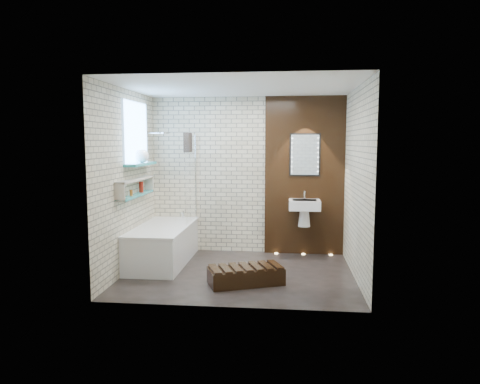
# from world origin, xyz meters

# --- Properties ---
(ground) EXTENTS (3.20, 3.20, 0.00)m
(ground) POSITION_xyz_m (0.00, 0.00, 0.00)
(ground) COLOR black
(ground) RESTS_ON ground
(room_shell) EXTENTS (3.24, 3.20, 2.60)m
(room_shell) POSITION_xyz_m (0.00, 0.00, 1.30)
(room_shell) COLOR #B8AE92
(room_shell) RESTS_ON ground
(walnut_panel) EXTENTS (1.30, 0.06, 2.60)m
(walnut_panel) POSITION_xyz_m (0.95, 1.27, 1.30)
(walnut_panel) COLOR black
(walnut_panel) RESTS_ON ground
(clerestory_window) EXTENTS (0.18, 1.00, 0.94)m
(clerestory_window) POSITION_xyz_m (-1.57, 0.35, 1.90)
(clerestory_window) COLOR #7FADE0
(clerestory_window) RESTS_ON room_shell
(display_niche) EXTENTS (0.14, 1.30, 0.26)m
(display_niche) POSITION_xyz_m (-1.53, 0.15, 1.20)
(display_niche) COLOR teal
(display_niche) RESTS_ON room_shell
(bathtub) EXTENTS (0.79, 1.74, 0.70)m
(bathtub) POSITION_xyz_m (-1.22, 0.45, 0.29)
(bathtub) COLOR white
(bathtub) RESTS_ON ground
(bath_screen) EXTENTS (0.01, 0.78, 1.40)m
(bath_screen) POSITION_xyz_m (-0.87, 0.89, 1.28)
(bath_screen) COLOR white
(bath_screen) RESTS_ON bathtub
(towel) EXTENTS (0.09, 0.23, 0.30)m
(towel) POSITION_xyz_m (-0.87, 0.69, 1.85)
(towel) COLOR #282420
(towel) RESTS_ON bath_screen
(shower_head) EXTENTS (0.18, 0.18, 0.02)m
(shower_head) POSITION_xyz_m (-1.30, 0.95, 2.00)
(shower_head) COLOR silver
(shower_head) RESTS_ON room_shell
(washbasin) EXTENTS (0.50, 0.36, 0.58)m
(washbasin) POSITION_xyz_m (0.95, 1.07, 0.79)
(washbasin) COLOR white
(washbasin) RESTS_ON walnut_panel
(led_mirror) EXTENTS (0.50, 0.02, 0.70)m
(led_mirror) POSITION_xyz_m (0.95, 1.23, 1.65)
(led_mirror) COLOR black
(led_mirror) RESTS_ON walnut_panel
(walnut_step) EXTENTS (1.05, 0.75, 0.21)m
(walnut_step) POSITION_xyz_m (0.14, -0.45, 0.11)
(walnut_step) COLOR black
(walnut_step) RESTS_ON ground
(niche_bottles) EXTENTS (0.07, 0.50, 0.17)m
(niche_bottles) POSITION_xyz_m (-1.53, 0.31, 1.18)
(niche_bottles) COLOR maroon
(niche_bottles) RESTS_ON display_niche
(sill_vases) EXTENTS (0.20, 0.20, 0.20)m
(sill_vases) POSITION_xyz_m (-1.50, 0.38, 1.65)
(sill_vases) COLOR white
(sill_vases) RESTS_ON clerestory_window
(floor_uplights) EXTENTS (0.96, 0.06, 0.01)m
(floor_uplights) POSITION_xyz_m (0.95, 1.20, 0.01)
(floor_uplights) COLOR #FFD899
(floor_uplights) RESTS_ON ground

